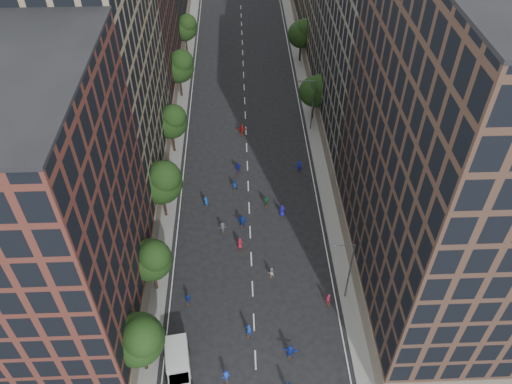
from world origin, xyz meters
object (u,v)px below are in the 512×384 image
streetlamp_near (348,268)px  cargo_van (178,363)px  streetlamp_far (311,102)px  skater_1 (249,330)px

streetlamp_near → cargo_van: streetlamp_near is taller
streetlamp_near → cargo_van: bearing=-155.5°
streetlamp_near → streetlamp_far: bearing=90.0°
cargo_van → skater_1: cargo_van is taller
streetlamp_near → skater_1: 12.62m
cargo_van → skater_1: (7.21, 3.71, -0.51)m
cargo_van → skater_1: size_ratio=2.90×
streetlamp_near → streetlamp_far: 33.00m
streetlamp_far → cargo_van: 45.26m
streetlamp_near → skater_1: streetlamp_near is taller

